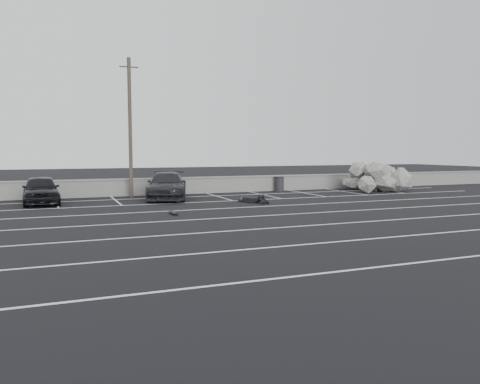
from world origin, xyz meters
name	(u,v)px	position (x,y,z in m)	size (l,w,h in m)	color
ground	(295,227)	(0.00, 0.00, 0.00)	(120.00, 120.00, 0.00)	black
seawall	(191,185)	(0.00, 14.00, 0.55)	(50.00, 0.45, 1.06)	gray
stall_lines	(247,212)	(-0.08, 4.41, 0.00)	(36.00, 20.05, 0.01)	silver
car_left	(41,190)	(-8.80, 11.34, 0.74)	(1.74, 4.34, 1.48)	black
car_right	(167,186)	(-2.16, 11.29, 0.76)	(2.13, 5.24, 1.52)	black
utility_pole	(130,127)	(-3.88, 13.20, 4.13)	(1.09, 0.22, 8.16)	#4C4238
trash_bin	(279,184)	(6.09, 13.49, 0.51)	(0.73, 0.73, 1.01)	#28282B
riprap_pile	(379,181)	(12.77, 11.53, 0.63)	(5.34, 4.45, 1.73)	#A8A59D
person	(249,198)	(1.56, 8.00, 0.24)	(1.82, 2.62, 0.49)	black
skateboard	(174,213)	(-3.36, 4.80, 0.08)	(0.24, 0.82, 0.10)	black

